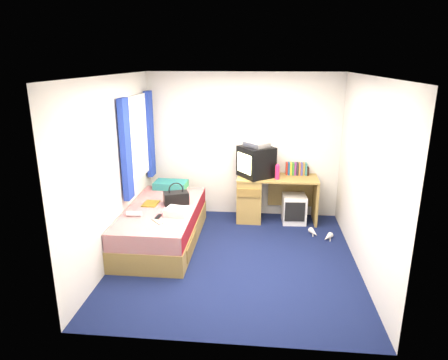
# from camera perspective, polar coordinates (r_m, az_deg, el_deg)

# --- Properties ---
(ground) EXTENTS (3.40, 3.40, 0.00)m
(ground) POSITION_cam_1_polar(r_m,az_deg,el_deg) (5.51, 1.62, -11.14)
(ground) COLOR #0C1438
(ground) RESTS_ON ground
(room_shell) EXTENTS (3.40, 3.40, 3.40)m
(room_shell) POSITION_cam_1_polar(r_m,az_deg,el_deg) (4.99, 1.76, 3.73)
(room_shell) COLOR white
(room_shell) RESTS_ON ground
(bed) EXTENTS (1.01, 2.00, 0.54)m
(bed) POSITION_cam_1_polar(r_m,az_deg,el_deg) (5.93, -8.79, -6.37)
(bed) COLOR #A38444
(bed) RESTS_ON ground
(pillow) EXTENTS (0.54, 0.36, 0.12)m
(pillow) POSITION_cam_1_polar(r_m,az_deg,el_deg) (6.65, -7.60, -0.67)
(pillow) COLOR #165093
(pillow) RESTS_ON bed
(desk) EXTENTS (1.30, 0.55, 0.75)m
(desk) POSITION_cam_1_polar(r_m,az_deg,el_deg) (6.66, 5.17, -2.31)
(desk) COLOR #A38444
(desk) RESTS_ON ground
(storage_cube) EXTENTS (0.39, 0.39, 0.47)m
(storage_cube) POSITION_cam_1_polar(r_m,az_deg,el_deg) (6.66, 9.96, -4.06)
(storage_cube) COLOR silver
(storage_cube) RESTS_ON ground
(crt_tv) EXTENTS (0.66, 0.67, 0.49)m
(crt_tv) POSITION_cam_1_polar(r_m,az_deg,el_deg) (6.49, 4.59, 2.63)
(crt_tv) COLOR black
(crt_tv) RESTS_ON desk
(vcr) EXTENTS (0.45, 0.46, 0.07)m
(vcr) POSITION_cam_1_polar(r_m,az_deg,el_deg) (6.43, 4.68, 5.07)
(vcr) COLOR #ACACAE
(vcr) RESTS_ON crt_tv
(book_row) EXTENTS (0.34, 0.13, 0.20)m
(book_row) POSITION_cam_1_polar(r_m,az_deg,el_deg) (6.71, 10.27, 1.60)
(book_row) COLOR maroon
(book_row) RESTS_ON desk
(picture_frame) EXTENTS (0.04, 0.12, 0.14)m
(picture_frame) POSITION_cam_1_polar(r_m,az_deg,el_deg) (6.72, 11.86, 1.28)
(picture_frame) COLOR black
(picture_frame) RESTS_ON desk
(pink_water_bottle) EXTENTS (0.09, 0.09, 0.22)m
(pink_water_bottle) POSITION_cam_1_polar(r_m,az_deg,el_deg) (6.39, 7.62, 1.07)
(pink_water_bottle) COLOR #F22258
(pink_water_bottle) RESTS_ON desk
(aerosol_can) EXTENTS (0.05, 0.05, 0.18)m
(aerosol_can) POSITION_cam_1_polar(r_m,az_deg,el_deg) (6.58, 6.77, 1.37)
(aerosol_can) COLOR silver
(aerosol_can) RESTS_ON desk
(handbag) EXTENTS (0.40, 0.32, 0.33)m
(handbag) POSITION_cam_1_polar(r_m,az_deg,el_deg) (5.91, -6.85, -2.51)
(handbag) COLOR black
(handbag) RESTS_ON bed
(towel) EXTENTS (0.34, 0.30, 0.10)m
(towel) POSITION_cam_1_polar(r_m,az_deg,el_deg) (5.51, -6.75, -4.50)
(towel) COLOR silver
(towel) RESTS_ON bed
(magazine) EXTENTS (0.22, 0.29, 0.01)m
(magazine) POSITION_cam_1_polar(r_m,az_deg,el_deg) (5.98, -10.43, -3.34)
(magazine) COLOR gold
(magazine) RESTS_ON bed
(water_bottle) EXTENTS (0.20, 0.07, 0.07)m
(water_bottle) POSITION_cam_1_polar(r_m,az_deg,el_deg) (5.57, -12.73, -4.74)
(water_bottle) COLOR silver
(water_bottle) RESTS_ON bed
(colour_swatch_fan) EXTENTS (0.19, 0.21, 0.01)m
(colour_swatch_fan) POSITION_cam_1_polar(r_m,az_deg,el_deg) (5.34, -9.53, -5.84)
(colour_swatch_fan) COLOR orange
(colour_swatch_fan) RESTS_ON bed
(remote_control) EXTENTS (0.06, 0.16, 0.02)m
(remote_control) POSITION_cam_1_polar(r_m,az_deg,el_deg) (5.47, -9.40, -5.21)
(remote_control) COLOR black
(remote_control) RESTS_ON bed
(window_assembly) EXTENTS (0.11, 1.42, 1.40)m
(window_assembly) POSITION_cam_1_polar(r_m,az_deg,el_deg) (6.16, -12.21, 5.57)
(window_assembly) COLOR silver
(window_assembly) RESTS_ON room_shell
(white_heels) EXTENTS (0.36, 0.38, 0.09)m
(white_heels) POSITION_cam_1_polar(r_m,az_deg,el_deg) (6.26, 13.63, -7.65)
(white_heels) COLOR silver
(white_heels) RESTS_ON ground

